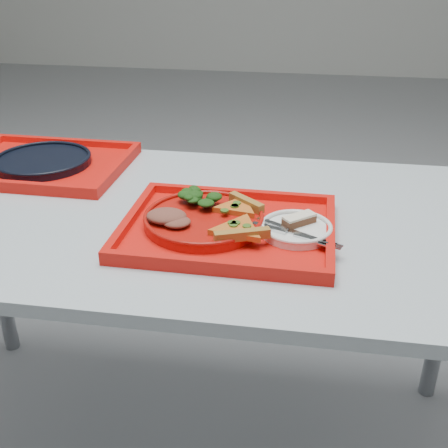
{
  "coord_description": "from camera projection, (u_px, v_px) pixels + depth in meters",
  "views": [
    {
      "loc": [
        0.29,
        -1.14,
        1.32
      ],
      "look_at": [
        0.12,
        -0.1,
        0.78
      ],
      "focal_mm": 45.0,
      "sensor_mm": 36.0,
      "label": 1
    }
  ],
  "objects": [
    {
      "name": "pizza_slice_a",
      "position": [
        238.0,
        228.0,
        1.15
      ],
      "size": [
        0.15,
        0.16,
        0.02
      ],
      "primitive_type": null,
      "rotation": [
        0.0,
        0.0,
        1.94
      ],
      "color": "orange",
      "rests_on": "dinner_plate"
    },
    {
      "name": "fork",
      "position": [
        293.0,
        234.0,
        1.14
      ],
      "size": [
        0.18,
        0.09,
        0.01
      ],
      "primitive_type": "cube",
      "rotation": [
        0.0,
        0.0,
        -0.37
      ],
      "color": "silver",
      "rests_on": "side_plate"
    },
    {
      "name": "navy_plate",
      "position": [
        43.0,
        162.0,
        1.54
      ],
      "size": [
        0.26,
        0.26,
        0.02
      ],
      "primitive_type": "cylinder",
      "color": "black",
      "rests_on": "tray_far"
    },
    {
      "name": "tray_far",
      "position": [
        44.0,
        166.0,
        1.54
      ],
      "size": [
        0.46,
        0.36,
        0.01
      ],
      "primitive_type": "cube",
      "rotation": [
        0.0,
        0.0,
        -0.01
      ],
      "color": "red",
      "rests_on": "table"
    },
    {
      "name": "knife",
      "position": [
        294.0,
        231.0,
        1.15
      ],
      "size": [
        0.17,
        0.1,
        0.01
      ],
      "primitive_type": "cube",
      "rotation": [
        0.0,
        0.0,
        -0.51
      ],
      "color": "silver",
      "rests_on": "side_plate"
    },
    {
      "name": "table",
      "position": [
        181.0,
        240.0,
        1.34
      ],
      "size": [
        1.6,
        0.8,
        0.75
      ],
      "color": "silver",
      "rests_on": "ground"
    },
    {
      "name": "dinner_plate",
      "position": [
        204.0,
        221.0,
        1.22
      ],
      "size": [
        0.26,
        0.26,
        0.02
      ],
      "primitive_type": "cylinder",
      "color": "#AD120B",
      "rests_on": "tray_main"
    },
    {
      "name": "meat_portion",
      "position": [
        167.0,
        216.0,
        1.19
      ],
      "size": [
        0.09,
        0.07,
        0.03
      ],
      "primitive_type": "ellipsoid",
      "color": "brown",
      "rests_on": "dinner_plate"
    },
    {
      "name": "side_plate",
      "position": [
        296.0,
        230.0,
        1.18
      ],
      "size": [
        0.15,
        0.15,
        0.01
      ],
      "primitive_type": "cylinder",
      "color": "white",
      "rests_on": "tray_main"
    },
    {
      "name": "dessert_bar",
      "position": [
        299.0,
        219.0,
        1.19
      ],
      "size": [
        0.07,
        0.07,
        0.02
      ],
      "rotation": [
        0.0,
        0.0,
        0.71
      ],
      "color": "#502B1A",
      "rests_on": "side_plate"
    },
    {
      "name": "ground",
      "position": [
        189.0,
        441.0,
        1.65
      ],
      "size": [
        10.0,
        10.0,
        0.0
      ],
      "primitive_type": "plane",
      "color": "gray",
      "rests_on": "ground"
    },
    {
      "name": "pizza_slice_b",
      "position": [
        237.0,
        206.0,
        1.24
      ],
      "size": [
        0.15,
        0.15,
        0.02
      ],
      "primitive_type": null,
      "rotation": [
        0.0,
        0.0,
        4.01
      ],
      "color": "orange",
      "rests_on": "dinner_plate"
    },
    {
      "name": "tray_main",
      "position": [
        228.0,
        231.0,
        1.21
      ],
      "size": [
        0.45,
        0.36,
        0.01
      ],
      "primitive_type": "cube",
      "rotation": [
        0.0,
        0.0,
        -0.01
      ],
      "color": "red",
      "rests_on": "table"
    },
    {
      "name": "salad_heap",
      "position": [
        202.0,
        196.0,
        1.26
      ],
      "size": [
        0.09,
        0.08,
        0.04
      ],
      "primitive_type": "ellipsoid",
      "color": "black",
      "rests_on": "dinner_plate"
    }
  ]
}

